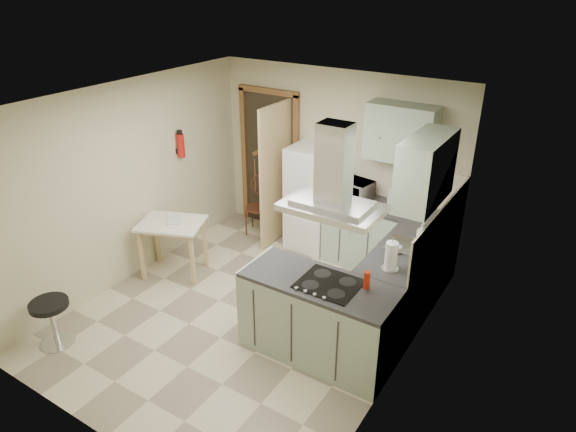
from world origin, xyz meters
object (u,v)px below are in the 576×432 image
Objects in this scene: extractor_hood at (332,208)px; bentwood_chair at (258,208)px; peninsula at (319,319)px; fridge at (312,198)px; stool at (53,323)px; microwave at (354,189)px; drop_leaf_table at (174,248)px.

bentwood_chair is at bearing 139.24° from extractor_hood.
fridge is at bearing 121.74° from peninsula.
peninsula is 1.27m from extractor_hood.
bentwood_chair reaches higher than stool.
extractor_hood reaches higher than microwave.
drop_leaf_table is at bearing 171.03° from peninsula.
drop_leaf_table is at bearing 86.85° from stool.
peninsula is 2.82m from stool.
stool is 1.15× the size of microwave.
microwave is (1.77, 1.61, 0.66)m from drop_leaf_table.
microwave is (-0.70, 1.99, -0.69)m from extractor_hood.
drop_leaf_table reaches higher than stool.
drop_leaf_table is (-2.37, 0.37, -0.08)m from peninsula.
bentwood_chair reaches higher than drop_leaf_table.
drop_leaf_table is 1.56m from bentwood_chair.
extractor_hood is at bearing -56.21° from fridge.
microwave is (-0.60, 1.99, 0.58)m from peninsula.
fridge reaches higher than drop_leaf_table.
bentwood_chair is (-2.21, 1.91, -1.31)m from extractor_hood.
fridge is 0.95m from bentwood_chair.
microwave is (1.87, 3.35, 0.76)m from stool.
bentwood_chair is (0.25, 1.53, 0.04)m from drop_leaf_table.
drop_leaf_table is at bearing -117.01° from bentwood_chair.
extractor_hood is 1.93× the size of microwave.
extractor_hood is at bearing -60.74° from microwave.
stool is (-0.10, -1.73, -0.11)m from drop_leaf_table.
stool is at bearing -115.03° from drop_leaf_table.
extractor_hood is 2.22m from microwave.
stool is 3.91m from microwave.
peninsula is at bearing 28.92° from stool.
drop_leaf_table is at bearing -125.41° from fridge.
peninsula is at bearing 180.00° from extractor_hood.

